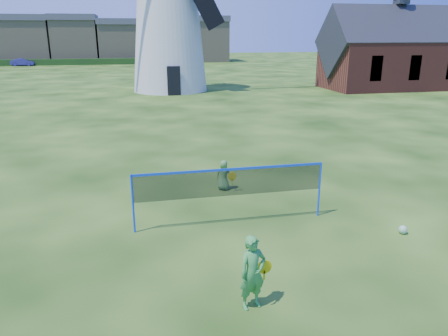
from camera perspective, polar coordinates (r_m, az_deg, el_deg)
name	(u,v)px	position (r m, az deg, el deg)	size (l,w,h in m)	color
ground	(221,229)	(11.10, -0.47, -8.24)	(220.00, 220.00, 0.00)	black
windmill	(168,10)	(38.77, -7.56, 20.29)	(14.76, 6.47, 19.86)	silver
chapel	(395,54)	(43.33, 22.03, 14.05)	(13.21, 6.40, 11.17)	brown
badminton_net	(230,183)	(10.99, 0.87, -2.06)	(5.05, 0.05, 1.55)	blue
player_girl	(253,273)	(7.90, 3.88, -13.85)	(0.72, 0.46, 1.43)	green
player_boy	(224,175)	(13.66, 0.00, -0.96)	(0.65, 0.49, 0.99)	#4D833F
play_ball	(403,230)	(11.74, 22.91, -7.63)	(0.22, 0.22, 0.22)	green
terraced_houses	(36,40)	(83.30, -23.91, 15.45)	(68.03, 8.40, 8.12)	tan
hedge	(3,63)	(78.51, -27.54, 12.43)	(62.00, 0.80, 1.00)	#193814
car_right	(23,62)	(77.24, -25.45, 12.71)	(1.23, 3.53, 1.16)	navy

